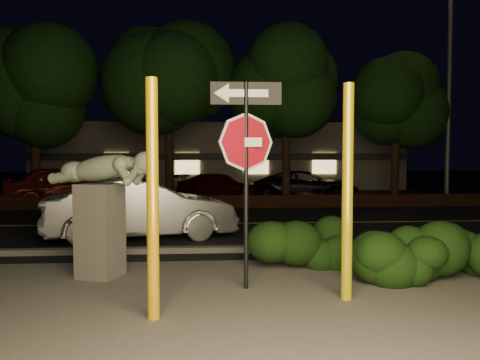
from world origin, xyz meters
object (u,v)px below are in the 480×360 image
object	(u,v)px
yellow_pole_right	(347,193)
silver_sedan	(141,209)
signpost	(246,143)
parked_car_darkred	(221,187)
sculpture	(102,200)
parked_car_red	(65,185)
yellow_pole_left	(153,200)
streetlight	(445,62)
parked_car_dark	(306,185)

from	to	relation	value
yellow_pole_right	silver_sedan	bearing A→B (deg)	124.68
signpost	parked_car_darkred	bearing A→B (deg)	90.59
sculpture	parked_car_red	distance (m)	12.82
yellow_pole_left	sculpture	xyz separation A→B (m)	(-1.09, 2.13, -0.20)
parked_car_red	yellow_pole_right	bearing A→B (deg)	-169.53
silver_sedan	yellow_pole_right	bearing A→B (deg)	-158.21
silver_sedan	parked_car_red	world-z (taller)	parked_car_red
sculpture	yellow_pole_right	bearing A→B (deg)	-0.72
yellow_pole_right	sculpture	xyz separation A→B (m)	(-3.74, 1.53, -0.22)
yellow_pole_left	signpost	bearing A→B (deg)	44.56
streetlight	parked_car_red	bearing A→B (deg)	174.25
parked_car_dark	parked_car_darkred	bearing A→B (deg)	100.66
silver_sedan	parked_car_darkred	bearing A→B (deg)	-25.39
signpost	parked_car_red	xyz separation A→B (m)	(-6.52, 12.99, -1.44)
yellow_pole_left	parked_car_dark	bearing A→B (deg)	71.21
streetlight	parked_car_dark	bearing A→B (deg)	155.00
silver_sedan	parked_car_darkred	size ratio (longest dim) A/B	1.10
parked_car_darkred	streetlight	bearing A→B (deg)	-87.10
sculpture	parked_car_dark	distance (m)	15.06
signpost	sculpture	world-z (taller)	signpost
sculpture	yellow_pole_left	bearing A→B (deg)	-41.43
yellow_pole_left	yellow_pole_right	xyz separation A→B (m)	(2.65, 0.60, 0.03)
yellow_pole_right	parked_car_dark	world-z (taller)	yellow_pole_right
signpost	parked_car_dark	bearing A→B (deg)	75.22
signpost	streetlight	bearing A→B (deg)	53.13
yellow_pole_right	parked_car_darkred	world-z (taller)	yellow_pole_right
silver_sedan	signpost	bearing A→B (deg)	-166.94
silver_sedan	parked_car_darkred	xyz separation A→B (m)	(2.29, 10.35, -0.15)
silver_sedan	parked_car_red	xyz separation A→B (m)	(-4.32, 8.47, 0.07)
streetlight	parked_car_red	size ratio (longest dim) A/B	2.11
yellow_pole_right	sculpture	distance (m)	4.04
yellow_pole_right	streetlight	distance (m)	15.96
silver_sedan	parked_car_red	bearing A→B (deg)	14.14
parked_car_red	yellow_pole_left	bearing A→B (deg)	-179.37
parked_car_red	parked_car_darkred	xyz separation A→B (m)	(6.62, 1.87, -0.22)
yellow_pole_right	parked_car_dark	distance (m)	15.39
silver_sedan	yellow_pole_left	bearing A→B (deg)	176.25
streetlight	parked_car_darkred	size ratio (longest dim) A/B	2.44
silver_sedan	parked_car_red	distance (m)	9.51
signpost	sculpture	xyz separation A→B (m)	(-2.36, 0.88, -0.94)
sculpture	parked_car_red	xyz separation A→B (m)	(-4.16, 12.11, -0.49)
signpost	parked_car_dark	distance (m)	15.13
signpost	parked_car_red	distance (m)	14.61
parked_car_dark	sculpture	bearing A→B (deg)	170.89
yellow_pole_left	sculpture	distance (m)	2.40
yellow_pole_right	silver_sedan	distance (m)	6.34
parked_car_darkred	parked_car_dark	distance (m)	4.01
silver_sedan	parked_car_dark	xyz separation A→B (m)	(6.28, 9.96, -0.08)
yellow_pole_left	signpost	distance (m)	1.93
yellow_pole_left	streetlight	bearing A→B (deg)	51.39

